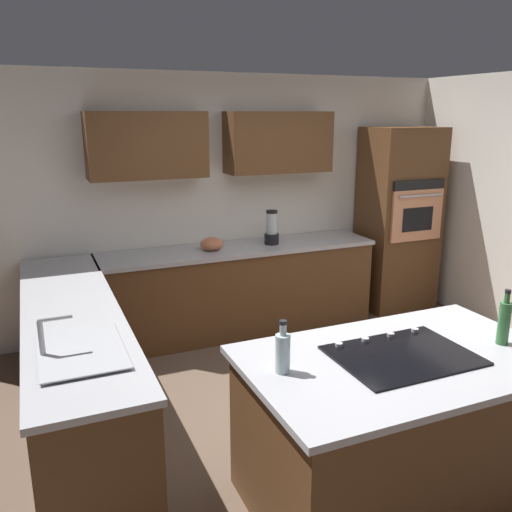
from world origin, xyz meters
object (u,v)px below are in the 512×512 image
object	(u,v)px
wall_oven	(398,219)
second_bottle	(504,322)
mixing_bowl	(212,244)
blender	(272,230)
cooktop	(402,355)
sink_unit	(79,349)
oil_bottle	(283,352)

from	to	relation	value
wall_oven	second_bottle	distance (m)	3.11
mixing_bowl	second_bottle	distance (m)	2.90
blender	cooktop	bearing A→B (deg)	80.71
blender	mixing_bowl	bearing A→B (deg)	0.00
cooktop	second_bottle	size ratio (longest dim) A/B	2.29
mixing_bowl	sink_unit	bearing A→B (deg)	53.36
sink_unit	oil_bottle	distance (m)	1.16
sink_unit	blender	xyz separation A→B (m)	(-2.08, -1.92, 0.13)
cooktop	second_bottle	world-z (taller)	second_bottle
wall_oven	mixing_bowl	xyz separation A→B (m)	(2.25, 0.01, -0.07)
sink_unit	mixing_bowl	world-z (taller)	sink_unit
mixing_bowl	wall_oven	bearing A→B (deg)	-179.70
sink_unit	second_bottle	size ratio (longest dim) A/B	2.11
cooktop	mixing_bowl	world-z (taller)	mixing_bowl
wall_oven	second_bottle	world-z (taller)	wall_oven
wall_oven	blender	bearing A→B (deg)	0.43
wall_oven	mixing_bowl	world-z (taller)	wall_oven
wall_oven	cooktop	xyz separation A→B (m)	(2.04, 2.69, -0.13)
second_bottle	mixing_bowl	bearing A→B (deg)	-72.88
wall_oven	cooktop	distance (m)	3.38
cooktop	mixing_bowl	size ratio (longest dim) A/B	3.30
cooktop	mixing_bowl	bearing A→B (deg)	-85.48
cooktop	mixing_bowl	xyz separation A→B (m)	(0.21, -2.68, 0.06)
second_bottle	blender	bearing A→B (deg)	-85.80
cooktop	second_bottle	bearing A→B (deg)	171.82
wall_oven	cooktop	size ratio (longest dim) A/B	2.71
wall_oven	blender	distance (m)	1.60
sink_unit	blender	bearing A→B (deg)	-137.26
mixing_bowl	oil_bottle	size ratio (longest dim) A/B	0.81
cooktop	oil_bottle	distance (m)	0.71
mixing_bowl	oil_bottle	distance (m)	2.63
wall_oven	oil_bottle	bearing A→B (deg)	43.58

